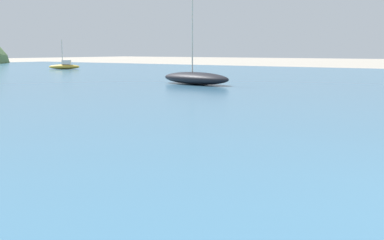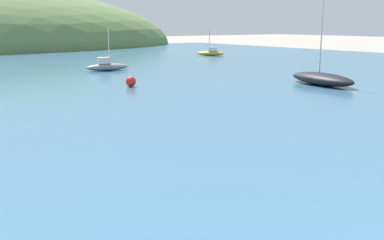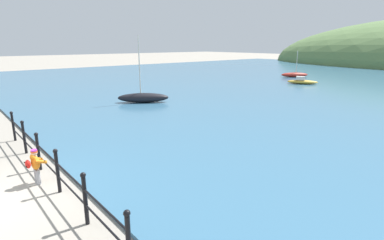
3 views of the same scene
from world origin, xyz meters
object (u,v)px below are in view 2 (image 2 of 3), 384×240
boat_far_left (322,79)px  mooring_buoy (131,82)px  boat_mid_harbor (211,53)px  boat_twin_mast (107,66)px

boat_far_left → mooring_buoy: boat_far_left is taller
boat_mid_harbor → boat_twin_mast: (-14.85, -7.48, 0.02)m
boat_twin_mast → boat_far_left: size_ratio=0.57×
boat_mid_harbor → boat_twin_mast: bearing=-153.3°
boat_twin_mast → mooring_buoy: size_ratio=5.84×
boat_far_left → mooring_buoy: 9.91m
boat_mid_harbor → boat_twin_mast: boat_twin_mast is taller
boat_twin_mast → boat_far_left: bearing=-65.8°
boat_mid_harbor → mooring_buoy: size_ratio=5.27×
boat_far_left → mooring_buoy: (-8.42, 5.22, -0.07)m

